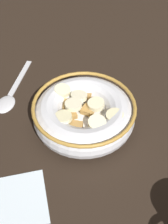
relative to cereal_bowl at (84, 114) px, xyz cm
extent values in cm
cube|color=black|center=(0.00, -0.02, -3.61)|extent=(120.61, 120.61, 2.00)
cylinder|color=silver|center=(0.00, -0.02, -2.31)|extent=(9.19, 9.19, 0.60)
torus|color=silver|center=(0.00, -0.02, -0.21)|extent=(16.71, 16.71, 4.79)
torus|color=#B28438|center=(0.00, -0.02, 1.89)|extent=(16.81, 16.81, 0.60)
cylinder|color=white|center=(0.00, -0.02, -0.13)|extent=(13.83, 13.83, 0.40)
cube|color=tan|center=(-1.29, 3.75, 0.55)|extent=(2.49, 2.51, 0.92)
cube|color=#AD7F42|center=(0.69, -5.00, 0.66)|extent=(2.66, 2.68, 1.03)
cube|color=#B78947|center=(-2.35, -1.28, 0.51)|extent=(2.12, 2.18, 1.03)
cube|color=tan|center=(1.87, -2.10, 0.62)|extent=(2.64, 2.69, 1.14)
cube|color=tan|center=(-4.12, 2.95, 0.41)|extent=(2.79, 2.80, 1.00)
cube|color=#B78947|center=(-0.73, 0.22, 0.66)|extent=(2.83, 2.83, 1.10)
cube|color=#AD7F42|center=(-1.81, -3.82, 0.52)|extent=(2.84, 2.83, 1.15)
cube|color=#AD7F42|center=(4.27, 3.77, 0.42)|extent=(2.22, 2.31, 1.16)
cube|color=#B78947|center=(2.42, 0.14, 0.68)|extent=(2.11, 2.12, 0.90)
cube|color=#AD7F42|center=(2.25, 2.76, 0.59)|extent=(2.67, 2.67, 0.89)
cube|color=#AD7F42|center=(-0.45, 5.69, 0.43)|extent=(2.76, 2.72, 1.15)
cylinder|color=#F9EFC6|center=(1.55, -0.74, 1.88)|extent=(3.54, 3.57, 0.99)
cylinder|color=#F9EFC6|center=(-0.24, -2.70, 1.53)|extent=(3.44, 3.43, 1.32)
cylinder|color=#F4EABC|center=(-0.75, 3.97, 1.77)|extent=(3.91, 3.98, 1.35)
cylinder|color=#F4EABC|center=(-2.06, 0.27, 1.57)|extent=(3.85, 3.82, 1.04)
cylinder|color=beige|center=(3.78, 1.13, 1.61)|extent=(3.38, 3.39, 1.14)
cylinder|color=beige|center=(-3.90, 3.40, 1.67)|extent=(3.75, 3.71, 0.99)
cylinder|color=#F4EABC|center=(2.29, -4.60, 1.81)|extent=(3.22, 3.23, 1.19)
ellipsoid|color=silver|center=(12.04, -9.02, -2.21)|extent=(5.19, 5.65, 0.80)
cube|color=silver|center=(8.15, -15.56, -2.43)|extent=(6.28, 9.62, 0.36)
camera|label=1|loc=(10.40, 31.27, 35.50)|focal=47.42mm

